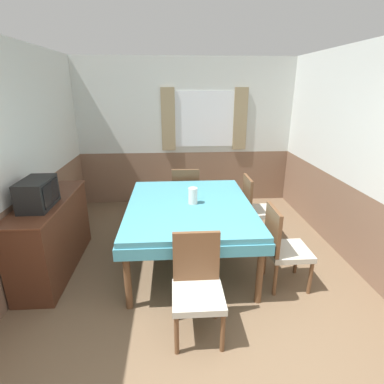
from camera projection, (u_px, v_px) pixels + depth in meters
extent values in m
cube|color=silver|center=(186.00, 106.00, 5.30)|extent=(4.26, 0.05, 1.65)
cube|color=brown|center=(186.00, 177.00, 5.73)|extent=(4.26, 0.05, 0.95)
cube|color=white|center=(204.00, 119.00, 5.36)|extent=(1.15, 0.01, 0.97)
cube|color=#998460|center=(168.00, 120.00, 5.30)|extent=(0.24, 0.03, 1.09)
cube|color=#998460|center=(240.00, 119.00, 5.38)|extent=(0.24, 0.03, 1.09)
cube|color=silver|center=(16.00, 119.00, 3.28)|extent=(0.05, 4.38, 1.65)
cube|color=brown|center=(37.00, 226.00, 3.71)|extent=(0.05, 4.38, 0.95)
cube|color=silver|center=(359.00, 116.00, 3.52)|extent=(0.05, 4.38, 1.65)
cube|color=brown|center=(341.00, 217.00, 3.96)|extent=(0.05, 4.38, 0.95)
cube|color=teal|center=(189.00, 206.00, 3.61)|extent=(1.47, 1.84, 0.06)
cube|color=teal|center=(189.00, 213.00, 3.64)|extent=(1.50, 1.87, 0.12)
cylinder|color=brown|center=(127.00, 277.00, 2.91)|extent=(0.07, 0.07, 0.71)
cylinder|color=brown|center=(260.00, 272.00, 2.99)|extent=(0.07, 0.07, 0.71)
cylinder|color=brown|center=(143.00, 210.00, 4.49)|extent=(0.07, 0.07, 0.71)
cylinder|color=brown|center=(229.00, 208.00, 4.57)|extent=(0.07, 0.07, 0.71)
cylinder|color=brown|center=(223.00, 333.00, 2.47)|extent=(0.04, 0.04, 0.38)
cylinder|color=brown|center=(177.00, 335.00, 2.45)|extent=(0.04, 0.04, 0.38)
cylinder|color=brown|center=(216.00, 301.00, 2.83)|extent=(0.04, 0.04, 0.38)
cylinder|color=brown|center=(176.00, 303.00, 2.80)|extent=(0.04, 0.04, 0.38)
cube|color=#B7B2A3|center=(198.00, 296.00, 2.56)|extent=(0.44, 0.44, 0.06)
cube|color=brown|center=(196.00, 256.00, 2.66)|extent=(0.42, 0.04, 0.48)
cylinder|color=brown|center=(174.00, 205.00, 5.12)|extent=(0.04, 0.04, 0.38)
cylinder|color=brown|center=(196.00, 204.00, 5.15)|extent=(0.04, 0.04, 0.38)
cylinder|color=brown|center=(174.00, 214.00, 4.77)|extent=(0.04, 0.04, 0.38)
cylinder|color=brown|center=(198.00, 213.00, 4.79)|extent=(0.04, 0.04, 0.38)
cube|color=#B7B2A3|center=(185.00, 196.00, 4.88)|extent=(0.44, 0.44, 0.06)
cube|color=brown|center=(186.00, 185.00, 4.60)|extent=(0.42, 0.04, 0.48)
cylinder|color=brown|center=(296.00, 259.00, 3.53)|extent=(0.04, 0.04, 0.38)
cylinder|color=brown|center=(310.00, 278.00, 3.17)|extent=(0.04, 0.04, 0.38)
cylinder|color=brown|center=(265.00, 260.00, 3.51)|extent=(0.04, 0.04, 0.38)
cylinder|color=brown|center=(275.00, 279.00, 3.15)|extent=(0.04, 0.04, 0.38)
cube|color=#B7B2A3|center=(288.00, 251.00, 3.27)|extent=(0.44, 0.44, 0.06)
cube|color=brown|center=(273.00, 229.00, 3.16)|extent=(0.04, 0.42, 0.48)
cylinder|color=brown|center=(268.00, 219.00, 4.57)|extent=(0.04, 0.04, 0.38)
cylinder|color=brown|center=(276.00, 230.00, 4.22)|extent=(0.04, 0.04, 0.38)
cylinder|color=brown|center=(243.00, 220.00, 4.55)|extent=(0.04, 0.04, 0.38)
cylinder|color=brown|center=(249.00, 231.00, 4.19)|extent=(0.04, 0.04, 0.38)
cube|color=#B7B2A3|center=(260.00, 211.00, 4.31)|extent=(0.44, 0.44, 0.06)
cube|color=brown|center=(247.00, 194.00, 4.21)|extent=(0.04, 0.42, 0.48)
cube|color=#4C2819|center=(53.00, 235.00, 3.54)|extent=(0.44, 1.46, 0.89)
cube|color=brown|center=(46.00, 201.00, 3.39)|extent=(0.46, 1.48, 0.02)
cube|color=black|center=(37.00, 194.00, 3.14)|extent=(0.28, 0.48, 0.31)
cube|color=black|center=(51.00, 193.00, 3.15)|extent=(0.01, 0.40, 0.23)
cylinder|color=silver|center=(193.00, 196.00, 3.58)|extent=(0.11, 0.11, 0.20)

